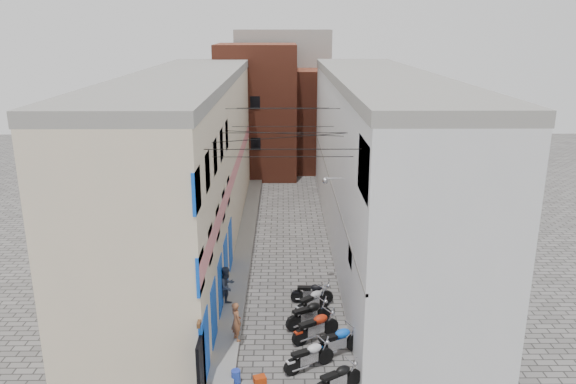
{
  "coord_description": "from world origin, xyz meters",
  "views": [
    {
      "loc": [
        0.02,
        -15.36,
        11.21
      ],
      "look_at": [
        0.25,
        12.48,
        3.0
      ],
      "focal_mm": 35.0,
      "sensor_mm": 36.0,
      "label": 1
    }
  ],
  "objects_px": {
    "motorcycle_a": "(338,377)",
    "red_crate": "(260,380)",
    "motorcycle_b": "(309,355)",
    "motorcycle_e": "(309,313)",
    "motorcycle_g": "(312,292)",
    "water_jug_far": "(236,377)",
    "motorcycle_d": "(316,326)",
    "person_a": "(236,321)",
    "motorcycle_c": "(337,340)",
    "motorcycle_f": "(312,301)",
    "person_b": "(227,286)",
    "water_jug_near": "(236,377)"
  },
  "relations": [
    {
      "from": "person_a",
      "to": "person_b",
      "type": "xyz_separation_m",
      "value": [
        -0.6,
        2.69,
        0.09
      ]
    },
    {
      "from": "red_crate",
      "to": "motorcycle_d",
      "type": "bearing_deg",
      "value": 53.11
    },
    {
      "from": "motorcycle_g",
      "to": "red_crate",
      "type": "bearing_deg",
      "value": -17.22
    },
    {
      "from": "motorcycle_f",
      "to": "red_crate",
      "type": "relative_size",
      "value": 4.94
    },
    {
      "from": "motorcycle_e",
      "to": "motorcycle_f",
      "type": "xyz_separation_m",
      "value": [
        0.19,
        1.05,
        -0.02
      ]
    },
    {
      "from": "motorcycle_b",
      "to": "person_a",
      "type": "distance_m",
      "value": 3.02
    },
    {
      "from": "person_a",
      "to": "red_crate",
      "type": "distance_m",
      "value": 2.6
    },
    {
      "from": "motorcycle_f",
      "to": "person_a",
      "type": "relative_size",
      "value": 1.31
    },
    {
      "from": "motorcycle_c",
      "to": "water_jug_far",
      "type": "relative_size",
      "value": 4.38
    },
    {
      "from": "motorcycle_a",
      "to": "person_b",
      "type": "relative_size",
      "value": 1.11
    },
    {
      "from": "motorcycle_e",
      "to": "person_a",
      "type": "relative_size",
      "value": 1.36
    },
    {
      "from": "motorcycle_b",
      "to": "motorcycle_d",
      "type": "height_order",
      "value": "motorcycle_d"
    },
    {
      "from": "motorcycle_b",
      "to": "motorcycle_d",
      "type": "relative_size",
      "value": 0.94
    },
    {
      "from": "motorcycle_a",
      "to": "motorcycle_g",
      "type": "xyz_separation_m",
      "value": [
        -0.53,
        6.05,
        -0.01
      ]
    },
    {
      "from": "person_a",
      "to": "motorcycle_g",
      "type": "bearing_deg",
      "value": -71.17
    },
    {
      "from": "motorcycle_d",
      "to": "water_jug_far",
      "type": "height_order",
      "value": "motorcycle_d"
    },
    {
      "from": "motorcycle_e",
      "to": "red_crate",
      "type": "height_order",
      "value": "motorcycle_e"
    },
    {
      "from": "water_jug_near",
      "to": "red_crate",
      "type": "distance_m",
      "value": 0.78
    },
    {
      "from": "motorcycle_a",
      "to": "motorcycle_f",
      "type": "height_order",
      "value": "motorcycle_f"
    },
    {
      "from": "water_jug_far",
      "to": "person_b",
      "type": "bearing_deg",
      "value": 98.58
    },
    {
      "from": "motorcycle_c",
      "to": "red_crate",
      "type": "relative_size",
      "value": 5.27
    },
    {
      "from": "motorcycle_b",
      "to": "water_jug_far",
      "type": "bearing_deg",
      "value": -101.28
    },
    {
      "from": "motorcycle_f",
      "to": "person_a",
      "type": "distance_m",
      "value": 3.77
    },
    {
      "from": "person_a",
      "to": "water_jug_near",
      "type": "bearing_deg",
      "value": 154.06
    },
    {
      "from": "motorcycle_d",
      "to": "motorcycle_a",
      "type": "bearing_deg",
      "value": -22.47
    },
    {
      "from": "motorcycle_b",
      "to": "water_jug_far",
      "type": "distance_m",
      "value": 2.56
    },
    {
      "from": "motorcycle_c",
      "to": "person_b",
      "type": "distance_m",
      "value": 5.4
    },
    {
      "from": "motorcycle_f",
      "to": "person_a",
      "type": "xyz_separation_m",
      "value": [
        -2.88,
        -2.4,
        0.43
      ]
    },
    {
      "from": "motorcycle_c",
      "to": "motorcycle_f",
      "type": "height_order",
      "value": "motorcycle_c"
    },
    {
      "from": "motorcycle_g",
      "to": "water_jug_far",
      "type": "height_order",
      "value": "motorcycle_g"
    },
    {
      "from": "water_jug_far",
      "to": "motorcycle_g",
      "type": "bearing_deg",
      "value": 63.63
    },
    {
      "from": "motorcycle_d",
      "to": "motorcycle_g",
      "type": "distance_m",
      "value": 2.93
    },
    {
      "from": "motorcycle_c",
      "to": "water_jug_near",
      "type": "distance_m",
      "value": 3.82
    },
    {
      "from": "motorcycle_d",
      "to": "motorcycle_f",
      "type": "relative_size",
      "value": 1.05
    },
    {
      "from": "motorcycle_g",
      "to": "red_crate",
      "type": "distance_m",
      "value": 5.92
    },
    {
      "from": "motorcycle_g",
      "to": "water_jug_far",
      "type": "bearing_deg",
      "value": -23.97
    },
    {
      "from": "motorcycle_e",
      "to": "water_jug_near",
      "type": "relative_size",
      "value": 4.19
    },
    {
      "from": "red_crate",
      "to": "motorcycle_e",
      "type": "bearing_deg",
      "value": 63.98
    },
    {
      "from": "motorcycle_e",
      "to": "water_jug_far",
      "type": "xyz_separation_m",
      "value": [
        -2.54,
        -3.62,
        -0.34
      ]
    },
    {
      "from": "motorcycle_a",
      "to": "water_jug_near",
      "type": "bearing_deg",
      "value": -129.67
    },
    {
      "from": "motorcycle_a",
      "to": "red_crate",
      "type": "height_order",
      "value": "motorcycle_a"
    },
    {
      "from": "motorcycle_a",
      "to": "person_a",
      "type": "xyz_separation_m",
      "value": [
        -3.43,
        2.75,
        0.46
      ]
    },
    {
      "from": "person_a",
      "to": "motorcycle_f",
      "type": "bearing_deg",
      "value": -79.92
    },
    {
      "from": "motorcycle_a",
      "to": "motorcycle_b",
      "type": "bearing_deg",
      "value": -176.58
    },
    {
      "from": "motorcycle_d",
      "to": "person_b",
      "type": "distance_m",
      "value": 4.23
    },
    {
      "from": "motorcycle_d",
      "to": "motorcycle_b",
      "type": "bearing_deg",
      "value": -41.99
    },
    {
      "from": "motorcycle_d",
      "to": "person_a",
      "type": "distance_m",
      "value": 2.95
    },
    {
      "from": "water_jug_far",
      "to": "motorcycle_f",
      "type": "bearing_deg",
      "value": 59.69
    },
    {
      "from": "motorcycle_b",
      "to": "motorcycle_e",
      "type": "height_order",
      "value": "motorcycle_e"
    },
    {
      "from": "motorcycle_e",
      "to": "water_jug_far",
      "type": "bearing_deg",
      "value": -63.92
    }
  ]
}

